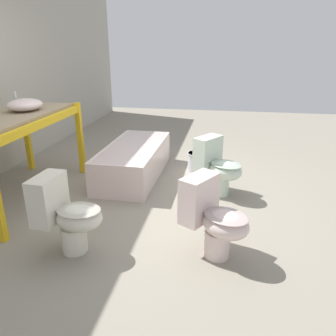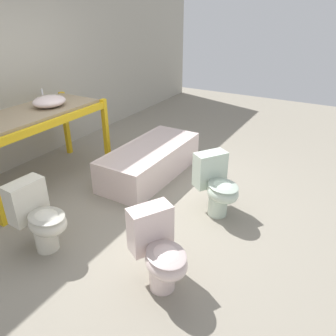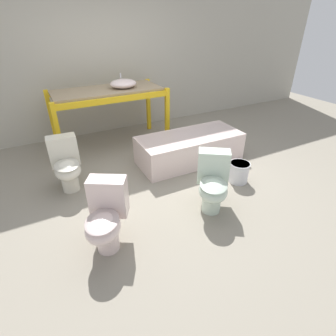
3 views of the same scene
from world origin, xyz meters
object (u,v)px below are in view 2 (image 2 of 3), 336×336
at_px(toilet_near, 39,216).
at_px(toilet_far, 217,185).
at_px(bathtub_main, 150,159).
at_px(sink_basin, 49,101).
at_px(bucket_white, 214,171).
at_px(toilet_extra, 159,251).

distance_m(toilet_near, toilet_far, 1.95).
distance_m(bathtub_main, toilet_near, 1.90).
relative_size(toilet_near, toilet_far, 1.00).
bearing_deg(toilet_near, bathtub_main, 0.77).
height_order(bathtub_main, toilet_far, toilet_far).
relative_size(sink_basin, bucket_white, 1.52).
height_order(sink_basin, toilet_far, sink_basin).
distance_m(sink_basin, bathtub_main, 1.57).
bearing_deg(toilet_near, toilet_far, -37.70).
xyz_separation_m(sink_basin, bathtub_main, (0.66, -1.15, -0.84)).
relative_size(sink_basin, toilet_far, 0.63).
relative_size(bathtub_main, toilet_extra, 2.36).
height_order(sink_basin, bucket_white, sink_basin).
distance_m(bathtub_main, toilet_extra, 2.11).
xyz_separation_m(sink_basin, toilet_extra, (-1.07, -2.36, -0.73)).
relative_size(toilet_far, toilet_extra, 1.00).
relative_size(toilet_near, toilet_extra, 1.00).
xyz_separation_m(bathtub_main, toilet_extra, (-1.73, -1.21, 0.11)).
relative_size(toilet_near, bucket_white, 2.40).
bearing_deg(sink_basin, bathtub_main, -60.37).
bearing_deg(toilet_far, sink_basin, 129.84).
bearing_deg(toilet_extra, toilet_far, 30.84).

